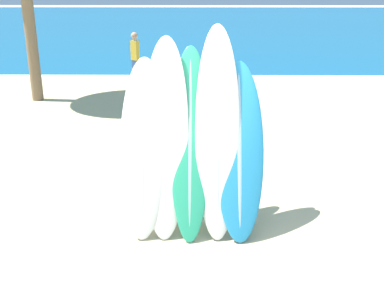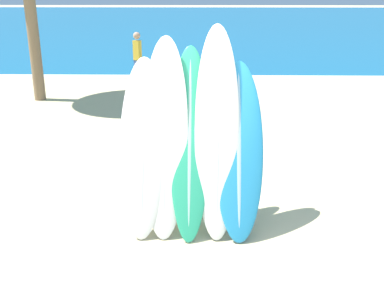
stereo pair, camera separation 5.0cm
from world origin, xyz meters
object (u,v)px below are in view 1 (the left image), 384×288
object	(u,v)px
surfboard_slot_1	(165,136)
surfboard_rack	(191,195)
surfboard_slot_0	(143,147)
surfboard_slot_4	(239,149)
surfboard_slot_2	(190,141)
person_near_water	(206,101)
person_mid_beach	(204,121)
surfboard_slot_3	(218,130)
person_far_left	(135,56)

from	to	relation	value
surfboard_slot_1	surfboard_rack	bearing A→B (deg)	-22.29
surfboard_slot_0	surfboard_slot_4	distance (m)	1.18
surfboard_slot_2	person_near_water	bearing A→B (deg)	85.42
surfboard_rack	person_mid_beach	distance (m)	1.95
surfboard_rack	person_near_water	xyz separation A→B (m)	(0.22, 3.09, 0.45)
surfboard_slot_3	person_near_water	xyz separation A→B (m)	(-0.10, 2.94, -0.35)
surfboard_slot_1	person_near_water	distance (m)	3.02
surfboard_rack	surfboard_slot_3	distance (m)	0.88
surfboard_slot_1	surfboard_slot_4	size ratio (longest dim) A/B	1.14
surfboard_slot_3	person_far_left	distance (m)	9.06
person_near_water	person_far_left	size ratio (longest dim) A/B	1.01
person_far_left	surfboard_slot_4	bearing A→B (deg)	-40.67
surfboard_slot_1	person_far_left	world-z (taller)	surfboard_slot_1
surfboard_slot_2	surfboard_slot_4	bearing A→B (deg)	-5.04
person_mid_beach	person_far_left	distance (m)	7.33
surfboard_slot_0	surfboard_slot_4	size ratio (longest dim) A/B	1.02
surfboard_slot_0	person_mid_beach	distance (m)	2.00
surfboard_slot_2	surfboard_slot_4	distance (m)	0.61
surfboard_slot_1	person_far_left	distance (m)	8.95
person_mid_beach	surfboard_slot_2	bearing A→B (deg)	22.00
person_near_water	person_far_left	xyz separation A→B (m)	(-2.10, 5.85, -0.01)
surfboard_rack	surfboard_slot_2	xyz separation A→B (m)	(-0.01, 0.13, 0.67)
surfboard_slot_0	surfboard_slot_2	distance (m)	0.58
surfboard_slot_2	person_far_left	size ratio (longest dim) A/B	1.37
surfboard_slot_1	surfboard_slot_4	xyz separation A→B (m)	(0.91, -0.06, -0.15)
surfboard_slot_0	surfboard_slot_1	world-z (taller)	surfboard_slot_1
surfboard_slot_4	person_far_left	distance (m)	9.20
surfboard_slot_1	surfboard_slot_2	size ratio (longest dim) A/B	1.06
surfboard_slot_4	surfboard_slot_2	bearing A→B (deg)	174.96
surfboard_rack	surfboard_slot_1	distance (m)	0.81
surfboard_slot_0	person_mid_beach	world-z (taller)	surfboard_slot_0
surfboard_slot_3	surfboard_slot_4	world-z (taller)	surfboard_slot_3
surfboard_slot_4	person_mid_beach	bearing A→B (deg)	102.50
surfboard_slot_1	person_mid_beach	size ratio (longest dim) A/B	1.52
person_near_water	surfboard_slot_3	bearing A→B (deg)	155.95
surfboard_slot_0	person_far_left	xyz separation A→B (m)	(-1.29, 8.87, -0.16)
surfboard_slot_1	person_mid_beach	world-z (taller)	surfboard_slot_1
surfboard_slot_4	person_mid_beach	size ratio (longest dim) A/B	1.33
surfboard_slot_2	person_mid_beach	xyz separation A→B (m)	(0.20, 1.77, -0.27)
person_mid_beach	surfboard_rack	bearing A→B (deg)	22.86
surfboard_slot_3	surfboard_slot_4	bearing A→B (deg)	-15.52
surfboard_rack	person_mid_beach	xyz separation A→B (m)	(0.19, 1.90, 0.40)
surfboard_slot_4	person_mid_beach	distance (m)	1.88
surfboard_slot_1	person_near_water	xyz separation A→B (m)	(0.54, 2.96, -0.28)
surfboard_slot_0	person_far_left	bearing A→B (deg)	98.25
surfboard_slot_0	person_far_left	world-z (taller)	surfboard_slot_0
surfboard_slot_2	surfboard_slot_4	world-z (taller)	surfboard_slot_2
surfboard_slot_2	surfboard_slot_3	xyz separation A→B (m)	(0.34, 0.02, 0.14)
surfboard_slot_4	person_mid_beach	world-z (taller)	surfboard_slot_4
surfboard_rack	person_near_water	size ratio (longest dim) A/B	0.95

